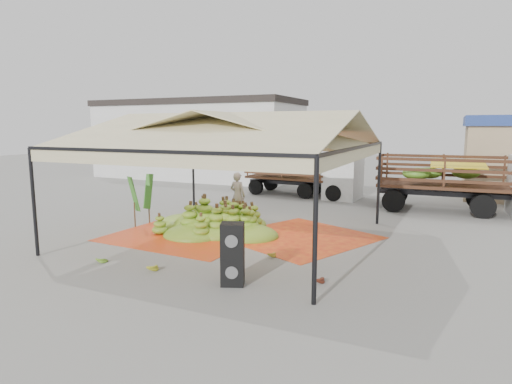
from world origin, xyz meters
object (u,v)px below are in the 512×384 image
at_px(banana_heap, 216,216).
at_px(truck_right, 474,177).
at_px(speaker_stack, 233,254).
at_px(vendor, 238,195).
at_px(truck_left, 307,172).

bearing_deg(banana_heap, truck_right, 41.61).
relative_size(speaker_stack, vendor, 0.79).
height_order(truck_left, truck_right, truck_right).
bearing_deg(truck_right, truck_left, 167.38).
bearing_deg(vendor, truck_left, -89.87).
relative_size(banana_heap, speaker_stack, 3.54).
distance_m(vendor, truck_left, 6.51).
distance_m(banana_heap, speaker_stack, 5.13).
relative_size(banana_heap, vendor, 2.78).
bearing_deg(truck_right, speaker_stack, -117.06).
relative_size(vendor, truck_right, 0.26).
xyz_separation_m(banana_heap, vendor, (-0.28, 2.16, 0.37)).
bearing_deg(speaker_stack, banana_heap, 102.05).
bearing_deg(vendor, truck_right, -142.01).
height_order(banana_heap, speaker_stack, speaker_stack).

